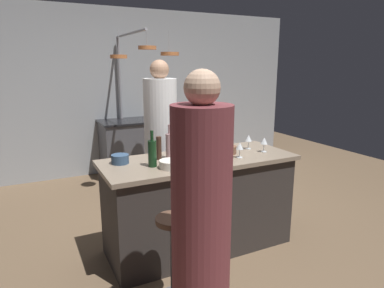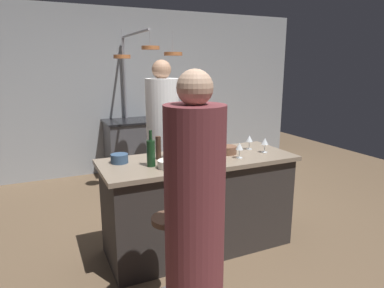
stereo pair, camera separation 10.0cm
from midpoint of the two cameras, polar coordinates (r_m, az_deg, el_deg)
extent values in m
plane|color=brown|center=(3.50, 0.29, -16.67)|extent=(9.00, 9.00, 0.00)
cube|color=#9EA3A8|center=(5.74, -12.75, 8.45)|extent=(6.40, 0.16, 2.60)
cube|color=#332D2B|center=(3.31, 0.30, -10.20)|extent=(1.72, 0.66, 0.86)
cube|color=gray|center=(3.16, 0.31, -2.68)|extent=(1.80, 0.72, 0.04)
cube|color=#47474C|center=(5.50, -11.28, -0.89)|extent=(0.76, 0.60, 0.86)
cube|color=black|center=(5.41, -11.49, 3.69)|extent=(0.80, 0.64, 0.03)
cylinder|color=white|center=(4.02, -5.89, -0.56)|extent=(0.38, 0.38, 1.59)
sphere|color=tan|center=(3.90, -6.21, 12.25)|extent=(0.22, 0.22, 0.22)
cylinder|color=#4C4C51|center=(2.66, -4.14, -18.92)|extent=(0.06, 0.06, 0.62)
cylinder|color=brown|center=(2.50, -4.27, -12.54)|extent=(0.26, 0.26, 0.04)
cylinder|color=brown|center=(2.14, 0.15, -14.08)|extent=(0.36, 0.36, 1.52)
sphere|color=#D8AD8C|center=(1.91, 0.17, 9.37)|extent=(0.21, 0.21, 0.21)
cylinder|color=gray|center=(5.62, -12.26, 6.07)|extent=(0.04, 0.04, 2.15)
cylinder|color=gray|center=(4.95, -10.86, 17.68)|extent=(0.04, 1.33, 0.04)
cylinder|color=#B26638|center=(4.40, -12.79, 14.03)|extent=(0.21, 0.21, 0.04)
cylinder|color=gray|center=(4.37, -12.77, 16.13)|extent=(0.01, 0.01, 0.32)
cylinder|color=#B26638|center=(4.45, -8.14, 15.61)|extent=(0.23, 0.23, 0.04)
cylinder|color=gray|center=(4.47, -8.26, 16.94)|extent=(0.01, 0.01, 0.21)
cylinder|color=#B26638|center=(4.54, -4.37, 14.76)|extent=(0.24, 0.24, 0.04)
cylinder|color=gray|center=(4.57, -4.52, 16.50)|extent=(0.01, 0.01, 0.28)
cube|color=#997047|center=(3.30, -0.32, -1.45)|extent=(0.32, 0.22, 0.02)
cylinder|color=#382319|center=(3.10, -6.46, -0.68)|extent=(0.05, 0.05, 0.21)
cylinder|color=black|center=(2.96, 0.14, -0.89)|extent=(0.07, 0.07, 0.25)
cylinder|color=black|center=(2.93, 0.14, 2.26)|extent=(0.03, 0.03, 0.08)
cylinder|color=#B78C8E|center=(3.10, -4.66, -0.40)|extent=(0.07, 0.07, 0.23)
cylinder|color=#B78C8E|center=(3.07, -4.72, 2.48)|extent=(0.03, 0.03, 0.08)
cylinder|color=gray|center=(2.98, 2.48, -0.97)|extent=(0.07, 0.07, 0.23)
cylinder|color=gray|center=(2.95, 2.51, 1.99)|extent=(0.03, 0.03, 0.08)
cylinder|color=#143319|center=(2.89, -7.62, -1.61)|extent=(0.07, 0.07, 0.22)
cylinder|color=#143319|center=(2.85, -7.71, 1.40)|extent=(0.03, 0.03, 0.08)
cylinder|color=silver|center=(3.18, 7.02, -2.23)|extent=(0.06, 0.06, 0.01)
cylinder|color=silver|center=(3.17, 7.04, -1.52)|extent=(0.01, 0.01, 0.07)
cone|color=silver|center=(3.15, 7.08, -0.29)|extent=(0.07, 0.07, 0.06)
cylinder|color=silver|center=(3.52, 8.53, -0.77)|extent=(0.06, 0.06, 0.01)
cylinder|color=silver|center=(3.51, 8.56, -0.13)|extent=(0.01, 0.01, 0.07)
cone|color=silver|center=(3.50, 8.60, 0.99)|extent=(0.07, 0.07, 0.06)
cylinder|color=silver|center=(3.43, 11.04, -1.25)|extent=(0.06, 0.06, 0.01)
cylinder|color=silver|center=(3.42, 11.07, -0.60)|extent=(0.01, 0.01, 0.07)
cone|color=silver|center=(3.40, 11.12, 0.55)|extent=(0.07, 0.07, 0.06)
cylinder|color=silver|center=(2.85, -4.51, -3.37)|extent=(0.20, 0.20, 0.07)
cylinder|color=brown|center=(3.31, 4.96, -0.94)|extent=(0.18, 0.18, 0.07)
cylinder|color=#334C6B|center=(3.04, -12.82, -2.47)|extent=(0.15, 0.15, 0.08)
camera|label=1|loc=(0.05, -90.88, -0.21)|focal=31.99mm
camera|label=2|loc=(0.05, 89.12, 0.21)|focal=31.99mm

